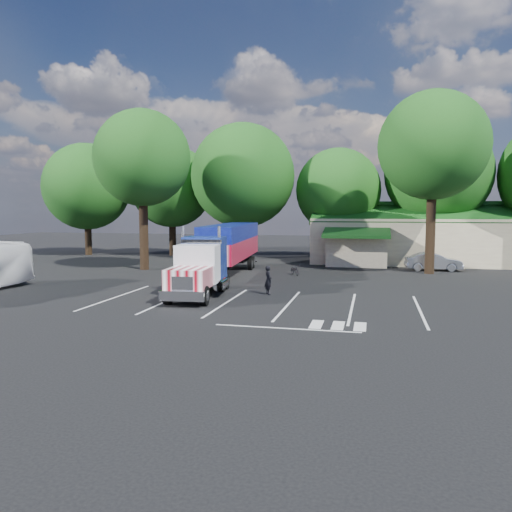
% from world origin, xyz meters
% --- Properties ---
extents(ground, '(120.00, 120.00, 0.00)m').
position_xyz_m(ground, '(0.00, 0.00, 0.00)').
color(ground, black).
rests_on(ground, ground).
extents(event_hall, '(24.20, 14.12, 5.55)m').
position_xyz_m(event_hall, '(13.74, 17.81, 2.21)').
color(event_hall, beige).
rests_on(event_hall, ground).
extents(tree_row_a, '(9.00, 9.00, 11.68)m').
position_xyz_m(tree_row_a, '(-22.00, 16.50, 7.16)').
color(tree_row_a, black).
rests_on(tree_row_a, ground).
extents(tree_row_b, '(8.40, 8.40, 11.35)m').
position_xyz_m(tree_row_b, '(-13.00, 17.80, 7.13)').
color(tree_row_b, black).
rests_on(tree_row_b, ground).
extents(tree_row_c, '(10.00, 10.00, 13.05)m').
position_xyz_m(tree_row_c, '(-5.00, 16.20, 8.04)').
color(tree_row_c, black).
rests_on(tree_row_c, ground).
extents(tree_row_d, '(8.00, 8.00, 10.60)m').
position_xyz_m(tree_row_d, '(4.00, 17.50, 6.58)').
color(tree_row_d, black).
rests_on(tree_row_d, ground).
extents(tree_row_e, '(9.60, 9.60, 12.90)m').
position_xyz_m(tree_row_e, '(13.00, 18.00, 8.09)').
color(tree_row_e, black).
rests_on(tree_row_e, ground).
extents(tree_near_left, '(7.60, 7.60, 12.65)m').
position_xyz_m(tree_near_left, '(-10.50, 6.00, 8.81)').
color(tree_near_left, black).
rests_on(tree_near_left, ground).
extents(tree_near_right, '(8.00, 8.00, 13.50)m').
position_xyz_m(tree_near_right, '(11.50, 8.50, 9.46)').
color(tree_near_right, black).
rests_on(tree_near_right, ground).
extents(semi_truck, '(4.05, 18.72, 3.89)m').
position_xyz_m(semi_truck, '(-2.61, 2.04, 2.20)').
color(semi_truck, black).
rests_on(semi_truck, ground).
extents(woman, '(0.66, 0.72, 1.65)m').
position_xyz_m(woman, '(1.60, -3.24, 0.83)').
color(woman, black).
rests_on(woman, ground).
extents(bicycle, '(1.22, 1.64, 0.82)m').
position_xyz_m(bicycle, '(1.80, 5.30, 0.41)').
color(bicycle, black).
rests_on(bicycle, ground).
extents(silver_sedan, '(4.42, 1.91, 1.42)m').
position_xyz_m(silver_sedan, '(12.00, 10.50, 0.71)').
color(silver_sedan, '#93969A').
rests_on(silver_sedan, ground).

